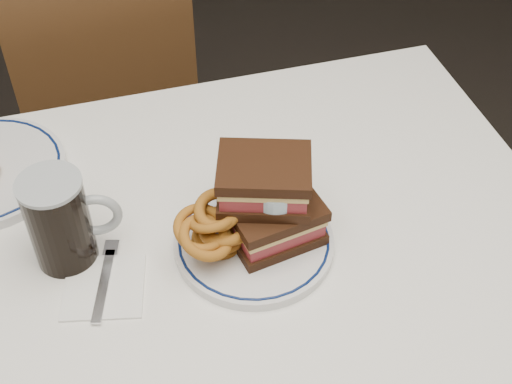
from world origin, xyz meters
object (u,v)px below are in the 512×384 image
object	(u,v)px
reuben_sandwich	(269,200)
beer_mug	(61,220)
chair_far	(105,97)
main_plate	(254,242)

from	to	relation	value
reuben_sandwich	beer_mug	world-z (taller)	same
reuben_sandwich	chair_far	bearing A→B (deg)	103.44
chair_far	reuben_sandwich	distance (m)	0.88
chair_far	beer_mug	size ratio (longest dim) A/B	5.79
main_plate	beer_mug	bearing A→B (deg)	167.61
chair_far	beer_mug	distance (m)	0.82
reuben_sandwich	main_plate	bearing A→B (deg)	-161.57
main_plate	reuben_sandwich	size ratio (longest dim) A/B	1.48
reuben_sandwich	beer_mug	xyz separation A→B (m)	(-0.30, 0.05, -0.01)
chair_far	main_plate	world-z (taller)	chair_far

